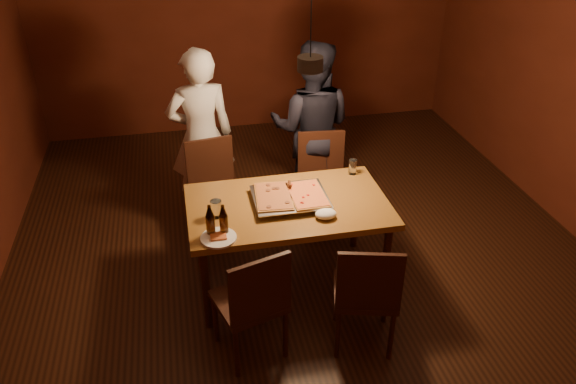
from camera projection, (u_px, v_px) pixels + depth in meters
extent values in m
plane|color=#361B0E|center=(306.00, 265.00, 4.76)|extent=(6.00, 6.00, 0.00)
plane|color=maroon|center=(248.00, 14.00, 6.57)|extent=(5.00, 0.00, 5.00)
cube|color=#956126|center=(288.00, 206.00, 4.20)|extent=(1.50, 0.90, 0.05)
cylinder|color=#38190F|center=(206.00, 289.00, 3.96)|extent=(0.06, 0.06, 0.70)
cylinder|color=#38190F|center=(386.00, 265.00, 4.20)|extent=(0.06, 0.06, 0.70)
cylinder|color=#38190F|center=(199.00, 230.00, 4.59)|extent=(0.06, 0.06, 0.70)
cylinder|color=#38190F|center=(355.00, 212.00, 4.82)|extent=(0.06, 0.06, 0.70)
cube|color=#38190F|center=(217.00, 196.00, 4.90)|extent=(0.48, 0.48, 0.04)
cube|color=#38190F|center=(210.00, 162.00, 4.93)|extent=(0.42, 0.10, 0.45)
cube|color=#38190F|center=(323.00, 188.00, 5.02)|extent=(0.46, 0.46, 0.04)
cube|color=#38190F|center=(321.00, 154.00, 5.06)|extent=(0.42, 0.07, 0.45)
cube|color=#38190F|center=(249.00, 301.00, 3.73)|extent=(0.52, 0.52, 0.04)
cube|color=#38190F|center=(260.00, 290.00, 3.47)|extent=(0.41, 0.15, 0.45)
cube|color=#38190F|center=(365.00, 292.00, 3.82)|extent=(0.51, 0.51, 0.04)
cube|color=#38190F|center=(370.00, 282.00, 3.53)|extent=(0.41, 0.14, 0.45)
cube|color=silver|center=(290.00, 199.00, 4.20)|extent=(0.56, 0.47, 0.05)
cube|color=maroon|center=(273.00, 196.00, 4.17)|extent=(0.30, 0.44, 0.02)
cube|color=gold|center=(307.00, 194.00, 4.19)|extent=(0.27, 0.42, 0.02)
cylinder|color=black|center=(211.00, 226.00, 3.80)|extent=(0.06, 0.06, 0.15)
cone|color=black|center=(209.00, 211.00, 3.74)|extent=(0.06, 0.06, 0.08)
cylinder|color=black|center=(224.00, 225.00, 3.82)|extent=(0.06, 0.06, 0.14)
cone|color=black|center=(223.00, 211.00, 3.76)|extent=(0.06, 0.06, 0.08)
cylinder|color=silver|center=(216.00, 209.00, 4.00)|extent=(0.08, 0.08, 0.13)
cylinder|color=silver|center=(353.00, 167.00, 4.55)|extent=(0.06, 0.06, 0.13)
cylinder|color=white|center=(218.00, 238.00, 3.79)|extent=(0.25, 0.25, 0.02)
cube|color=gold|center=(218.00, 236.00, 3.79)|extent=(0.11, 0.09, 0.01)
ellipsoid|color=white|center=(326.00, 214.00, 4.01)|extent=(0.16, 0.12, 0.07)
imported|color=silver|center=(201.00, 137.00, 5.05)|extent=(0.64, 0.46, 1.63)
imported|color=black|center=(311.00, 128.00, 5.21)|extent=(0.96, 0.86, 1.63)
cylinder|color=black|center=(310.00, 64.00, 3.86)|extent=(0.18, 0.18, 0.10)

